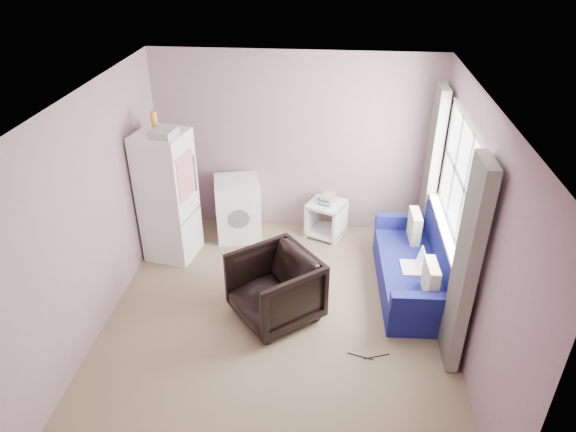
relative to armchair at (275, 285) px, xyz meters
name	(u,v)px	position (x,y,z in m)	size (l,w,h in m)	color
room	(279,223)	(0.06, -0.06, 0.83)	(3.84, 4.24, 2.54)	#917C5F
armchair	(275,285)	(0.00, 0.00, 0.00)	(0.83, 0.78, 0.85)	black
fridge	(168,196)	(-1.49, 1.13, 0.44)	(0.69, 0.68, 1.94)	white
washing_machine	(238,207)	(-0.71, 1.67, 0.01)	(0.72, 0.72, 0.84)	white
side_table	(326,216)	(0.51, 1.79, -0.13)	(0.61, 0.61, 0.63)	white
sofa	(420,270)	(1.65, 0.63, -0.14)	(0.87, 1.80, 0.79)	navy
window_dressing	(446,211)	(1.83, 0.63, 0.68)	(0.17, 2.62, 2.18)	white
floor_cables	(368,356)	(1.02, -0.54, -0.42)	(0.43, 0.11, 0.01)	black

